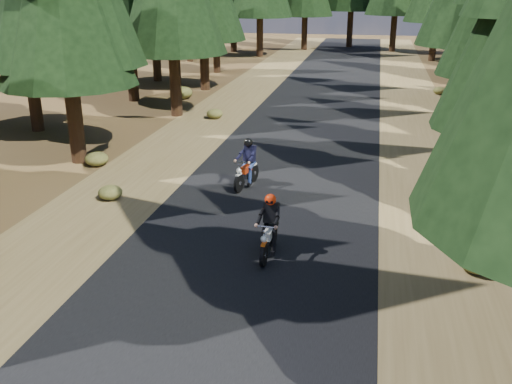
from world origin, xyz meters
TOP-DOWN VIEW (x-y plane):
  - ground at (0.00, 0.00)m, footprint 120.00×120.00m
  - road at (0.00, 5.00)m, footprint 6.00×100.00m
  - shoulder_l at (-4.60, 5.00)m, footprint 3.20×100.00m
  - shoulder_r at (4.60, 5.00)m, footprint 3.20×100.00m
  - understory_shrubs at (0.76, 7.10)m, footprint 16.18×32.14m
  - rider_lead at (0.54, 0.34)m, footprint 0.53×1.63m
  - rider_follow at (-0.98, 4.81)m, footprint 0.84×1.74m

SIDE VIEW (x-z plane):
  - ground at x=0.00m, z-range 0.00..0.00m
  - shoulder_l at x=-4.60m, z-range 0.00..0.01m
  - shoulder_r at x=4.60m, z-range 0.00..0.01m
  - road at x=0.00m, z-range 0.00..0.01m
  - understory_shrubs at x=0.76m, z-range -0.07..0.60m
  - rider_lead at x=0.54m, z-range -0.23..1.21m
  - rider_follow at x=-0.98m, z-range -0.24..1.25m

